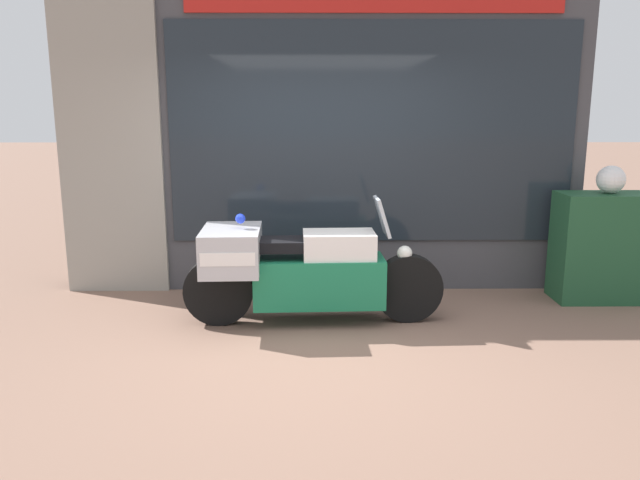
# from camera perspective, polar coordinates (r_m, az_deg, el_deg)

# --- Properties ---
(ground_plane) EXTENTS (60.00, 60.00, 0.00)m
(ground_plane) POSITION_cam_1_polar(r_m,az_deg,el_deg) (5.13, 0.65, -10.28)
(ground_plane) COLOR #7A5B4C
(shop_building) EXTENTS (5.50, 0.55, 3.25)m
(shop_building) POSITION_cam_1_polar(r_m,az_deg,el_deg) (6.75, -3.45, 9.38)
(shop_building) COLOR #424247
(shop_building) RESTS_ON ground
(window_display) EXTENTS (3.98, 0.30, 1.84)m
(window_display) POSITION_cam_1_polar(r_m,az_deg,el_deg) (6.95, 4.12, -0.42)
(window_display) COLOR slate
(window_display) RESTS_ON ground
(paramedic_motorcycle) EXTENTS (2.37, 0.78, 1.16)m
(paramedic_motorcycle) POSITION_cam_1_polar(r_m,az_deg,el_deg) (5.66, -2.38, -2.54)
(paramedic_motorcycle) COLOR black
(paramedic_motorcycle) RESTS_ON ground
(utility_cabinet) EXTENTS (0.91, 0.49, 1.10)m
(utility_cabinet) POSITION_cam_1_polar(r_m,az_deg,el_deg) (6.95, 24.30, -0.60)
(utility_cabinet) COLOR #1E4C2D
(utility_cabinet) RESTS_ON ground
(white_helmet) EXTENTS (0.28, 0.28, 0.28)m
(white_helmet) POSITION_cam_1_polar(r_m,az_deg,el_deg) (6.84, 25.06, 5.03)
(white_helmet) COLOR white
(white_helmet) RESTS_ON utility_cabinet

